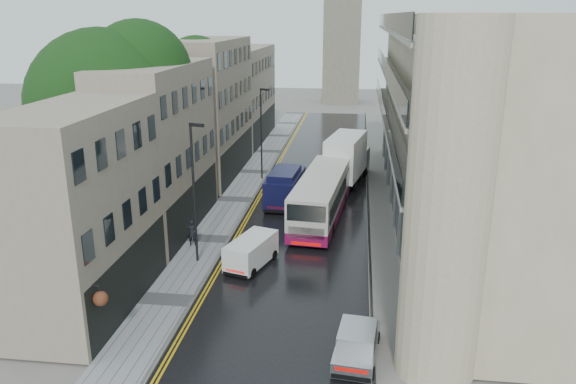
% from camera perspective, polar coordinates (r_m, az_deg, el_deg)
% --- Properties ---
extents(road, '(9.00, 85.00, 0.02)m').
position_cam_1_polar(road, '(43.88, 2.17, -1.15)').
color(road, black).
rests_on(road, ground).
extents(left_sidewalk, '(2.70, 85.00, 0.12)m').
position_cam_1_polar(left_sidewalk, '(44.72, -5.32, -0.79)').
color(left_sidewalk, gray).
rests_on(left_sidewalk, ground).
extents(right_sidewalk, '(1.80, 85.00, 0.12)m').
position_cam_1_polar(right_sidewalk, '(43.76, 9.23, -1.36)').
color(right_sidewalk, slate).
rests_on(right_sidewalk, ground).
extents(old_shop_row, '(4.50, 56.00, 12.00)m').
position_cam_1_polar(old_shop_row, '(46.51, -9.24, 7.33)').
color(old_shop_row, gray).
rests_on(old_shop_row, ground).
extents(modern_block, '(8.00, 40.00, 14.00)m').
position_cam_1_polar(modern_block, '(41.10, 16.65, 6.91)').
color(modern_block, beige).
rests_on(modern_block, ground).
extents(tree_near, '(10.56, 10.56, 13.89)m').
position_cam_1_polar(tree_near, '(38.19, -17.91, 5.95)').
color(tree_near, black).
rests_on(tree_near, ground).
extents(tree_far, '(9.24, 9.24, 12.46)m').
position_cam_1_polar(tree_far, '(50.11, -11.35, 8.20)').
color(tree_far, black).
rests_on(tree_far, ground).
extents(cream_bus, '(3.79, 12.12, 3.25)m').
position_cam_1_polar(cream_bus, '(37.19, 0.71, -1.96)').
color(cream_bus, beige).
rests_on(cream_bus, road).
extents(white_lorry, '(4.02, 8.70, 4.40)m').
position_cam_1_polar(white_lorry, '(47.16, 4.19, 2.94)').
color(white_lorry, white).
rests_on(white_lorry, road).
extents(silver_hatchback, '(2.07, 3.97, 1.43)m').
position_cam_1_polar(silver_hatchback, '(23.82, 4.70, -16.51)').
color(silver_hatchback, '#A0A1A5').
rests_on(silver_hatchback, road).
extents(white_van, '(2.75, 4.23, 1.77)m').
position_cam_1_polar(white_van, '(32.12, -6.12, -6.74)').
color(white_van, white).
rests_on(white_van, road).
extents(navy_van, '(2.65, 5.82, 2.89)m').
position_cam_1_polar(navy_van, '(41.65, -2.22, -0.08)').
color(navy_van, black).
rests_on(navy_van, road).
extents(pedestrian, '(0.68, 0.50, 1.70)m').
position_cam_1_polar(pedestrian, '(35.93, -9.72, -4.09)').
color(pedestrian, black).
rests_on(pedestrian, left_sidewalk).
extents(lamp_post_near, '(0.94, 0.50, 8.24)m').
position_cam_1_polar(lamp_post_near, '(32.57, -9.53, -0.26)').
color(lamp_post_near, '#232326').
rests_on(lamp_post_near, left_sidewalk).
extents(lamp_post_far, '(0.90, 0.55, 7.97)m').
position_cam_1_polar(lamp_post_far, '(49.23, -2.73, 5.84)').
color(lamp_post_far, black).
rests_on(lamp_post_far, left_sidewalk).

